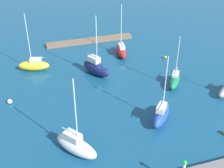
{
  "coord_description": "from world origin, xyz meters",
  "views": [
    {
      "loc": [
        14.65,
        53.22,
        31.77
      ],
      "look_at": [
        0.0,
        6.52,
        1.5
      ],
      "focal_mm": 48.04,
      "sensor_mm": 36.0,
      "label": 1
    }
  ],
  "objects": [
    {
      "name": "mooring_buoy_yellow",
      "position": [
        -16.01,
        -2.92,
        0.33
      ],
      "size": [
        0.66,
        0.66,
        0.66
      ],
      "primitive_type": "sphere",
      "color": "yellow",
      "rests_on": "water"
    },
    {
      "name": "sailboat_navy_near_pier",
      "position": [
        1.31,
        -0.63,
        1.6
      ],
      "size": [
        5.59,
        7.53,
        12.94
      ],
      "rotation": [
        0.0,
        0.0,
        2.08
      ],
      "color": "#141E4C",
      "rests_on": "water"
    },
    {
      "name": "sailboat_blue_off_beacon",
      "position": [
        -4.94,
        18.08,
        1.52
      ],
      "size": [
        5.93,
        6.31,
        12.0
      ],
      "rotation": [
        0.0,
        0.0,
        3.98
      ],
      "color": "#2347B2",
      "rests_on": "water"
    },
    {
      "name": "sailboat_red_center_basin",
      "position": [
        -6.74,
        -7.75,
        1.22
      ],
      "size": [
        2.87,
        7.17,
        12.11
      ],
      "rotation": [
        0.0,
        0.0,
        4.58
      ],
      "color": "red",
      "rests_on": "water"
    },
    {
      "name": "sailboat_yellow_east_end",
      "position": [
        13.67,
        -6.36,
        1.24
      ],
      "size": [
        7.05,
        4.07,
        12.68
      ],
      "rotation": [
        0.0,
        0.0,
        6.0
      ],
      "color": "yellow",
      "rests_on": "water"
    },
    {
      "name": "water",
      "position": [
        0.0,
        0.0,
        0.0
      ],
      "size": [
        160.0,
        160.0,
        0.0
      ],
      "primitive_type": "plane",
      "color": "navy",
      "rests_on": "ground"
    },
    {
      "name": "pier_dock",
      "position": [
        -1.47,
        -17.52,
        0.37
      ],
      "size": [
        22.5,
        2.45,
        0.74
      ],
      "primitive_type": "cube",
      "color": "brown",
      "rests_on": "ground"
    },
    {
      "name": "mooring_buoy_white",
      "position": [
        19.07,
        5.07,
        0.44
      ],
      "size": [
        0.87,
        0.87,
        0.87
      ],
      "primitive_type": "sphere",
      "color": "white",
      "rests_on": "water"
    },
    {
      "name": "sailboat_white_far_south",
      "position": [
        9.97,
        20.89,
        1.36
      ],
      "size": [
        6.32,
        7.25,
        12.73
      ],
      "rotation": [
        0.0,
        0.0,
        2.22
      ],
      "color": "white",
      "rests_on": "water"
    },
    {
      "name": "sailboat_green_mid_basin",
      "position": [
        -12.4,
        8.48,
        1.17
      ],
      "size": [
        5.04,
        5.83,
        10.67
      ],
      "rotation": [
        0.0,
        0.0,
        0.92
      ],
      "color": "#19724C",
      "rests_on": "water"
    }
  ]
}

